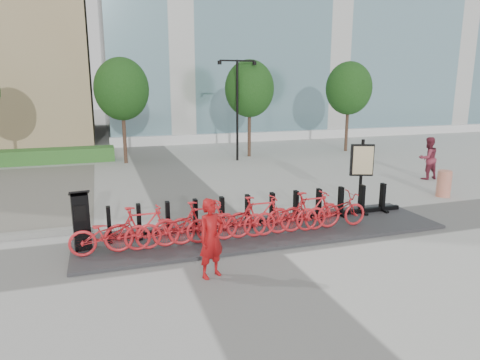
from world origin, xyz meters
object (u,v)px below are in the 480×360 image
object	(u,v)px
pedestrian	(428,158)
construction_barrel	(444,184)
bike_0	(110,233)
worker_red	(211,238)
map_sign	(362,163)
kiosk	(81,221)

from	to	relation	value
pedestrian	construction_barrel	bearing A→B (deg)	59.21
bike_0	pedestrian	distance (m)	13.38
bike_0	pedestrian	world-z (taller)	pedestrian
worker_red	construction_barrel	size ratio (longest dim) A/B	1.78
worker_red	map_sign	xyz separation A→B (m)	(5.69, 3.32, 0.62)
pedestrian	map_sign	size ratio (longest dim) A/B	0.80
map_sign	worker_red	bearing A→B (deg)	-130.03
pedestrian	map_sign	xyz separation A→B (m)	(-5.04, -2.77, 0.57)
worker_red	map_sign	size ratio (longest dim) A/B	0.75
construction_barrel	map_sign	bearing A→B (deg)	-175.16
kiosk	pedestrian	xyz separation A→B (m)	(13.26, 3.89, 0.10)
construction_barrel	map_sign	distance (m)	3.73
construction_barrel	worker_red	bearing A→B (deg)	-158.65
kiosk	map_sign	world-z (taller)	map_sign
kiosk	pedestrian	distance (m)	13.82
bike_0	pedestrian	bearing A→B (deg)	-70.93
construction_barrel	pedestrian	bearing A→B (deg)	59.49
map_sign	construction_barrel	bearing A→B (deg)	24.52
bike_0	map_sign	size ratio (longest dim) A/B	0.83
kiosk	construction_barrel	size ratio (longest dim) A/B	1.56
pedestrian	construction_barrel	world-z (taller)	pedestrian
construction_barrel	map_sign	size ratio (longest dim) A/B	0.42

